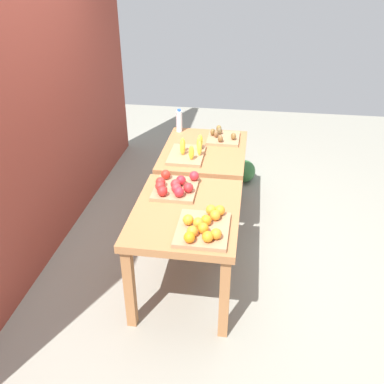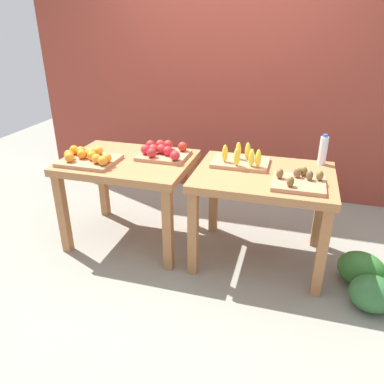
{
  "view_description": "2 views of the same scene",
  "coord_description": "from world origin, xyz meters",
  "px_view_note": "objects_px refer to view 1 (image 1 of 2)",
  "views": [
    {
      "loc": [
        -3.2,
        -0.44,
        2.46
      ],
      "look_at": [
        0.01,
        0.04,
        0.58
      ],
      "focal_mm": 39.51,
      "sensor_mm": 36.0,
      "label": 1
    },
    {
      "loc": [
        0.76,
        -2.65,
        1.81
      ],
      "look_at": [
        -0.01,
        0.0,
        0.53
      ],
      "focal_mm": 34.82,
      "sensor_mm": 36.0,
      "label": 2
    }
  ],
  "objects_px": {
    "apple_bin": "(175,186)",
    "banana_crate": "(188,153)",
    "display_table_left": "(186,222)",
    "display_table_right": "(204,159)",
    "orange_bin": "(204,227)",
    "watermelon_pile": "(232,164)",
    "water_bottle": "(179,121)",
    "kiwi_bin": "(223,137)"
  },
  "relations": [
    {
      "from": "apple_bin",
      "to": "banana_crate",
      "type": "height_order",
      "value": "banana_crate"
    },
    {
      "from": "display_table_left",
      "to": "display_table_right",
      "type": "bearing_deg",
      "value": 0.0
    },
    {
      "from": "orange_bin",
      "to": "watermelon_pile",
      "type": "bearing_deg",
      "value": -1.77
    },
    {
      "from": "apple_bin",
      "to": "banana_crate",
      "type": "distance_m",
      "value": 0.66
    },
    {
      "from": "display_table_right",
      "to": "watermelon_pile",
      "type": "height_order",
      "value": "display_table_right"
    },
    {
      "from": "display_table_right",
      "to": "watermelon_pile",
      "type": "relative_size",
      "value": 1.72
    },
    {
      "from": "watermelon_pile",
      "to": "water_bottle",
      "type": "bearing_deg",
      "value": 131.72
    },
    {
      "from": "apple_bin",
      "to": "display_table_right",
      "type": "bearing_deg",
      "value": -8.8
    },
    {
      "from": "water_bottle",
      "to": "display_table_left",
      "type": "bearing_deg",
      "value": -168.17
    },
    {
      "from": "display_table_left",
      "to": "water_bottle",
      "type": "relative_size",
      "value": 4.24
    },
    {
      "from": "orange_bin",
      "to": "kiwi_bin",
      "type": "distance_m",
      "value": 1.64
    },
    {
      "from": "watermelon_pile",
      "to": "kiwi_bin",
      "type": "bearing_deg",
      "value": 173.21
    },
    {
      "from": "display_table_left",
      "to": "banana_crate",
      "type": "relative_size",
      "value": 2.36
    },
    {
      "from": "apple_bin",
      "to": "watermelon_pile",
      "type": "bearing_deg",
      "value": -11.74
    },
    {
      "from": "banana_crate",
      "to": "watermelon_pile",
      "type": "distance_m",
      "value": 1.32
    },
    {
      "from": "display_table_right",
      "to": "watermelon_pile",
      "type": "distance_m",
      "value": 1.05
    },
    {
      "from": "apple_bin",
      "to": "watermelon_pile",
      "type": "xyz_separation_m",
      "value": [
        1.77,
        -0.37,
        -0.63
      ]
    },
    {
      "from": "orange_bin",
      "to": "display_table_right",
      "type": "bearing_deg",
      "value": 6.74
    },
    {
      "from": "kiwi_bin",
      "to": "water_bottle",
      "type": "distance_m",
      "value": 0.51
    },
    {
      "from": "display_table_right",
      "to": "water_bottle",
      "type": "relative_size",
      "value": 4.24
    },
    {
      "from": "water_bottle",
      "to": "kiwi_bin",
      "type": "bearing_deg",
      "value": -108.56
    },
    {
      "from": "watermelon_pile",
      "to": "display_table_right",
      "type": "bearing_deg",
      "value": 165.54
    },
    {
      "from": "display_table_left",
      "to": "banana_crate",
      "type": "bearing_deg",
      "value": 7.9
    },
    {
      "from": "apple_bin",
      "to": "water_bottle",
      "type": "xyz_separation_m",
      "value": [
        1.28,
        0.19,
        0.07
      ]
    },
    {
      "from": "display_table_right",
      "to": "orange_bin",
      "type": "height_order",
      "value": "orange_bin"
    },
    {
      "from": "apple_bin",
      "to": "orange_bin",
      "type": "bearing_deg",
      "value": -150.44
    },
    {
      "from": "apple_bin",
      "to": "banana_crate",
      "type": "relative_size",
      "value": 0.92
    },
    {
      "from": "display_table_left",
      "to": "kiwi_bin",
      "type": "distance_m",
      "value": 1.39
    },
    {
      "from": "water_bottle",
      "to": "watermelon_pile",
      "type": "bearing_deg",
      "value": -48.28
    },
    {
      "from": "display_table_right",
      "to": "banana_crate",
      "type": "relative_size",
      "value": 2.36
    },
    {
      "from": "watermelon_pile",
      "to": "orange_bin",
      "type": "bearing_deg",
      "value": 178.23
    },
    {
      "from": "display_table_right",
      "to": "water_bottle",
      "type": "xyz_separation_m",
      "value": [
        0.41,
        0.32,
        0.23
      ]
    },
    {
      "from": "orange_bin",
      "to": "banana_crate",
      "type": "distance_m",
      "value": 1.22
    },
    {
      "from": "orange_bin",
      "to": "kiwi_bin",
      "type": "xyz_separation_m",
      "value": [
        1.64,
        0.01,
        -0.01
      ]
    },
    {
      "from": "orange_bin",
      "to": "kiwi_bin",
      "type": "relative_size",
      "value": 1.25
    },
    {
      "from": "display_table_left",
      "to": "kiwi_bin",
      "type": "xyz_separation_m",
      "value": [
        1.37,
        -0.16,
        0.14
      ]
    },
    {
      "from": "orange_bin",
      "to": "apple_bin",
      "type": "bearing_deg",
      "value": 29.56
    },
    {
      "from": "display_table_left",
      "to": "kiwi_bin",
      "type": "bearing_deg",
      "value": -6.5
    },
    {
      "from": "banana_crate",
      "to": "kiwi_bin",
      "type": "xyz_separation_m",
      "value": [
        0.45,
        -0.28,
        -0.01
      ]
    },
    {
      "from": "display_table_left",
      "to": "orange_bin",
      "type": "relative_size",
      "value": 2.31
    },
    {
      "from": "orange_bin",
      "to": "banana_crate",
      "type": "height_order",
      "value": "banana_crate"
    },
    {
      "from": "display_table_left",
      "to": "watermelon_pile",
      "type": "height_order",
      "value": "display_table_left"
    }
  ]
}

